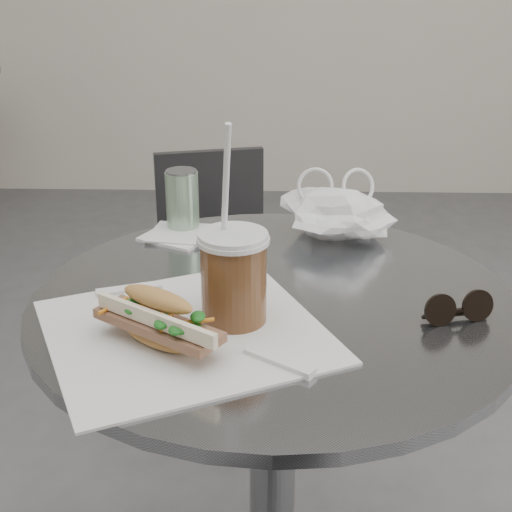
{
  "coord_description": "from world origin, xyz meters",
  "views": [
    {
      "loc": [
        0.0,
        -0.79,
        1.24
      ],
      "look_at": [
        -0.03,
        0.24,
        0.79
      ],
      "focal_mm": 50.0,
      "sensor_mm": 36.0,
      "label": 1
    }
  ],
  "objects_px": {
    "sunglasses": "(458,310)",
    "drink_can": "(182,201)",
    "banh_mi": "(158,320)",
    "chair_far": "(221,304)",
    "iced_coffee": "(234,277)",
    "cafe_table": "(273,440)"
  },
  "relations": [
    {
      "from": "banh_mi",
      "to": "iced_coffee",
      "type": "distance_m",
      "value": 0.13
    },
    {
      "from": "banh_mi",
      "to": "drink_can",
      "type": "relative_size",
      "value": 2.04
    },
    {
      "from": "chair_far",
      "to": "banh_mi",
      "type": "height_order",
      "value": "banh_mi"
    },
    {
      "from": "chair_far",
      "to": "iced_coffee",
      "type": "relative_size",
      "value": 2.46
    },
    {
      "from": "cafe_table",
      "to": "chair_far",
      "type": "bearing_deg",
      "value": 100.89
    },
    {
      "from": "cafe_table",
      "to": "banh_mi",
      "type": "distance_m",
      "value": 0.38
    },
    {
      "from": "chair_far",
      "to": "drink_can",
      "type": "height_order",
      "value": "drink_can"
    },
    {
      "from": "sunglasses",
      "to": "drink_can",
      "type": "xyz_separation_m",
      "value": [
        -0.44,
        0.36,
        0.04
      ]
    },
    {
      "from": "sunglasses",
      "to": "cafe_table",
      "type": "bearing_deg",
      "value": 149.55
    },
    {
      "from": "cafe_table",
      "to": "drink_can",
      "type": "distance_m",
      "value": 0.47
    },
    {
      "from": "banh_mi",
      "to": "iced_coffee",
      "type": "bearing_deg",
      "value": 71.15
    },
    {
      "from": "banh_mi",
      "to": "iced_coffee",
      "type": "relative_size",
      "value": 0.82
    },
    {
      "from": "drink_can",
      "to": "chair_far",
      "type": "bearing_deg",
      "value": 86.85
    },
    {
      "from": "chair_far",
      "to": "iced_coffee",
      "type": "bearing_deg",
      "value": 81.6
    },
    {
      "from": "cafe_table",
      "to": "sunglasses",
      "type": "relative_size",
      "value": 7.09
    },
    {
      "from": "cafe_table",
      "to": "sunglasses",
      "type": "height_order",
      "value": "sunglasses"
    },
    {
      "from": "banh_mi",
      "to": "iced_coffee",
      "type": "height_order",
      "value": "iced_coffee"
    },
    {
      "from": "chair_far",
      "to": "sunglasses",
      "type": "xyz_separation_m",
      "value": [
        0.42,
        -0.85,
        0.43
      ]
    },
    {
      "from": "cafe_table",
      "to": "chair_far",
      "type": "relative_size",
      "value": 1.04
    },
    {
      "from": "sunglasses",
      "to": "banh_mi",
      "type": "bearing_deg",
      "value": 176.14
    },
    {
      "from": "iced_coffee",
      "to": "drink_can",
      "type": "relative_size",
      "value": 2.49
    },
    {
      "from": "drink_can",
      "to": "iced_coffee",
      "type": "bearing_deg",
      "value": -72.0
    }
  ]
}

